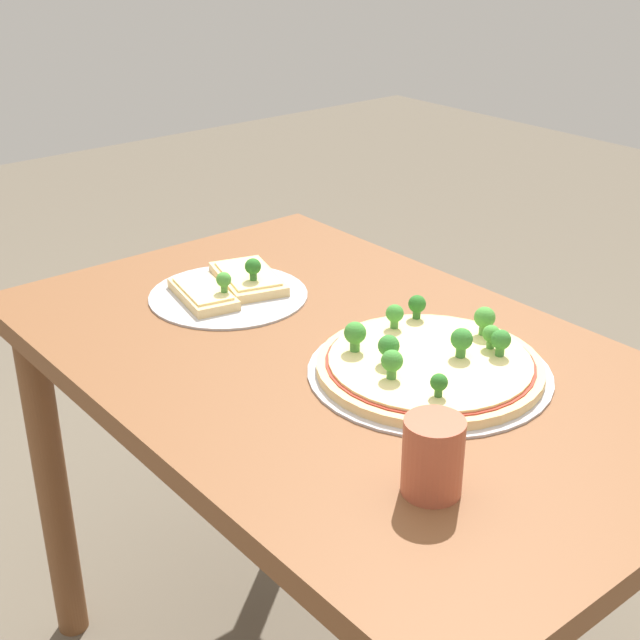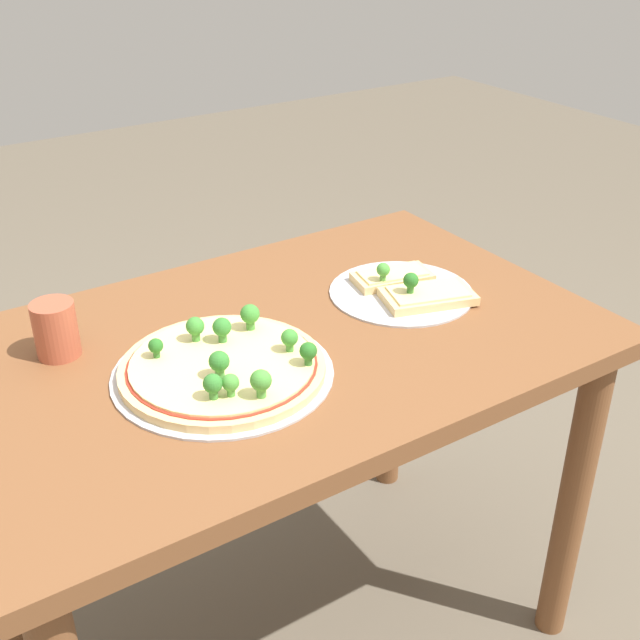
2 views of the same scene
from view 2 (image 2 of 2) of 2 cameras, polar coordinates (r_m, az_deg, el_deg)
ground_plane at (r=1.85m, az=-2.46°, el=-21.34°), size 8.00×8.00×0.00m
dining_table at (r=1.43m, az=-2.98°, el=-5.23°), size 1.11×0.70×0.74m
pizza_tray_whole at (r=1.27m, az=-6.84°, el=-3.28°), size 0.35×0.35×0.07m
pizza_tray_slice at (r=1.51m, az=6.28°, el=2.23°), size 0.27×0.27×0.06m
drinking_cup at (r=1.36m, az=-18.29°, el=-0.64°), size 0.07×0.07×0.09m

